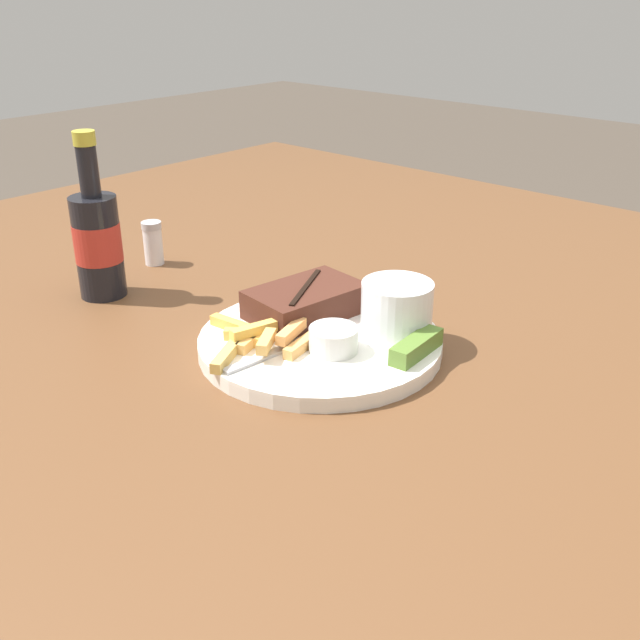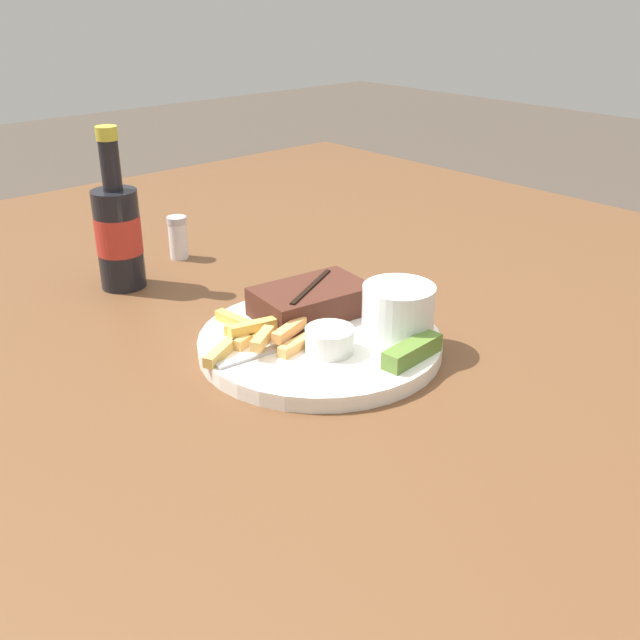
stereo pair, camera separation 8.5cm
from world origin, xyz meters
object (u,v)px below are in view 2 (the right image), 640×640
object	(u,v)px
coleslaw_cup	(398,308)
pickle_spear	(412,351)
salt_shaker	(178,237)
dinner_plate	(320,343)
fork_utensil	(266,351)
dipping_sauce_cup	(330,339)
beer_bottle	(118,232)
steak_portion	(311,301)

from	to	relation	value
coleslaw_cup	pickle_spear	bearing A→B (deg)	-121.89
salt_shaker	coleslaw_cup	bearing A→B (deg)	-87.04
dinner_plate	fork_utensil	world-z (taller)	fork_utensil
dinner_plate	pickle_spear	world-z (taller)	pickle_spear
pickle_spear	salt_shaker	distance (m)	0.48
coleslaw_cup	dipping_sauce_cup	distance (m)	0.09
dipping_sauce_cup	pickle_spear	distance (m)	0.09
pickle_spear	salt_shaker	xyz separation A→B (m)	(0.01, 0.48, 0.00)
beer_bottle	salt_shaker	xyz separation A→B (m)	(0.12, 0.05, -0.05)
coleslaw_cup	pickle_spear	size ratio (longest dim) A/B	1.01
pickle_spear	beer_bottle	bearing A→B (deg)	104.00
dinner_plate	fork_utensil	distance (m)	0.07
dipping_sauce_cup	pickle_spear	world-z (taller)	dipping_sauce_cup
dipping_sauce_cup	salt_shaker	xyz separation A→B (m)	(0.06, 0.41, -0.00)
steak_portion	dipping_sauce_cup	xyz separation A→B (m)	(-0.05, -0.09, -0.00)
coleslaw_cup	pickle_spear	world-z (taller)	coleslaw_cup
dinner_plate	coleslaw_cup	distance (m)	0.10
coleslaw_cup	beer_bottle	xyz separation A→B (m)	(-0.14, 0.38, 0.03)
coleslaw_cup	fork_utensil	xyz separation A→B (m)	(-0.14, 0.07, -0.03)
steak_portion	salt_shaker	distance (m)	0.32
fork_utensil	pickle_spear	bearing A→B (deg)	-41.43
steak_portion	pickle_spear	world-z (taller)	steak_portion
pickle_spear	fork_utensil	size ratio (longest dim) A/B	0.61
pickle_spear	dipping_sauce_cup	bearing A→B (deg)	125.73
coleslaw_cup	fork_utensil	size ratio (longest dim) A/B	0.61
coleslaw_cup	salt_shaker	bearing A→B (deg)	92.96
steak_portion	coleslaw_cup	distance (m)	0.12
dipping_sauce_cup	steak_portion	bearing A→B (deg)	60.45
salt_shaker	steak_portion	bearing A→B (deg)	-92.20
dipping_sauce_cup	salt_shaker	world-z (taller)	salt_shaker
dipping_sauce_cup	beer_bottle	bearing A→B (deg)	98.78
coleslaw_cup	salt_shaker	xyz separation A→B (m)	(-0.02, 0.43, -0.02)
coleslaw_cup	salt_shaker	distance (m)	0.43
pickle_spear	fork_utensil	distance (m)	0.16
coleslaw_cup	beer_bottle	distance (m)	0.41
dinner_plate	salt_shaker	bearing A→B (deg)	83.17
steak_portion	dipping_sauce_cup	world-z (taller)	steak_portion
steak_portion	fork_utensil	xyz separation A→B (m)	(-0.10, -0.05, -0.02)
dinner_plate	steak_portion	world-z (taller)	steak_portion
fork_utensil	salt_shaker	bearing A→B (deg)	78.15
coleslaw_cup	pickle_spear	distance (m)	0.07
steak_portion	salt_shaker	size ratio (longest dim) A/B	2.23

